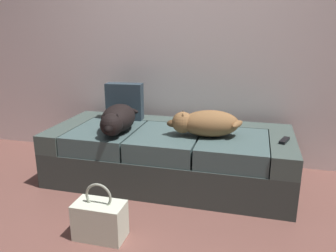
# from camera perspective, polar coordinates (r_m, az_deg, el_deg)

# --- Properties ---
(back_wall) EXTENTS (6.40, 0.10, 2.80)m
(back_wall) POSITION_cam_1_polar(r_m,az_deg,el_deg) (3.31, 3.06, 18.26)
(back_wall) COLOR silver
(back_wall) RESTS_ON ground
(couch) EXTENTS (2.04, 0.88, 0.46)m
(couch) POSITION_cam_1_polar(r_m,az_deg,el_deg) (2.92, 0.26, -5.03)
(couch) COLOR #363E3B
(couch) RESTS_ON ground
(dog_dark) EXTENTS (0.34, 0.64, 0.22)m
(dog_dark) POSITION_cam_1_polar(r_m,az_deg,el_deg) (2.79, -8.62, 1.19)
(dog_dark) COLOR black
(dog_dark) RESTS_ON couch
(dog_tan) EXTENTS (0.61, 0.35, 0.21)m
(dog_tan) POSITION_cam_1_polar(r_m,az_deg,el_deg) (2.67, 6.39, 0.48)
(dog_tan) COLOR olive
(dog_tan) RESTS_ON couch
(tv_remote) EXTENTS (0.09, 0.16, 0.02)m
(tv_remote) POSITION_cam_1_polar(r_m,az_deg,el_deg) (2.70, 19.22, -2.34)
(tv_remote) COLOR black
(tv_remote) RESTS_ON couch
(throw_pillow) EXTENTS (0.35, 0.15, 0.34)m
(throw_pillow) POSITION_cam_1_polar(r_m,az_deg,el_deg) (3.17, -7.40, 4.18)
(throw_pillow) COLOR #2C3B45
(throw_pillow) RESTS_ON couch
(handbag) EXTENTS (0.32, 0.18, 0.38)m
(handbag) POSITION_cam_1_polar(r_m,az_deg,el_deg) (2.24, -11.53, -15.37)
(handbag) COLOR silver
(handbag) RESTS_ON ground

